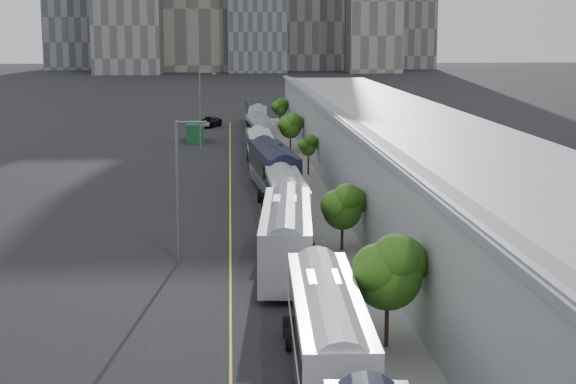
{
  "coord_description": "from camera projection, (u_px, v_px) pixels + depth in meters",
  "views": [
    {
      "loc": [
        -1.38,
        -0.42,
        13.67
      ],
      "look_at": [
        2.44,
        58.25,
        3.0
      ],
      "focal_mm": 55.0,
      "sensor_mm": 36.0,
      "label": 1
    }
  ],
  "objects": [
    {
      "name": "sidewalk",
      "position": [
        391.0,
        244.0,
        57.51
      ],
      "size": [
        10.0,
        170.0,
        0.12
      ],
      "primitive_type": "cube",
      "color": "gray",
      "rests_on": "ground"
    },
    {
      "name": "lane_line",
      "position": [
        230.0,
        247.0,
        56.85
      ],
      "size": [
        0.12,
        160.0,
        0.02
      ],
      "primitive_type": "cube",
      "color": "gold",
      "rests_on": "ground"
    },
    {
      "name": "depot",
      "position": [
        453.0,
        191.0,
        57.15
      ],
      "size": [
        12.45,
        160.4,
        7.2
      ],
      "color": "gray",
      "rests_on": "ground"
    },
    {
      "name": "bus_2",
      "position": [
        327.0,
        341.0,
        34.96
      ],
      "size": [
        3.05,
        13.21,
        3.84
      ],
      "rotation": [
        0.0,
        0.0,
        -0.03
      ],
      "color": "silver",
      "rests_on": "ground"
    },
    {
      "name": "bus_3",
      "position": [
        286.0,
        243.0,
        50.84
      ],
      "size": [
        3.82,
        14.03,
        4.05
      ],
      "rotation": [
        0.0,
        0.0,
        -0.07
      ],
      "color": "gray",
      "rests_on": "ground"
    },
    {
      "name": "bus_4",
      "position": [
        286.0,
        203.0,
        63.82
      ],
      "size": [
        2.75,
        12.28,
        3.58
      ],
      "rotation": [
        0.0,
        0.0,
        0.01
      ],
      "color": "silver",
      "rests_on": "ground"
    },
    {
      "name": "bus_5",
      "position": [
        274.0,
        172.0,
        76.65
      ],
      "size": [
        3.99,
        14.14,
        4.08
      ],
      "rotation": [
        0.0,
        0.0,
        0.09
      ],
      "color": "black",
      "rests_on": "ground"
    },
    {
      "name": "bus_6",
      "position": [
        260.0,
        151.0,
        92.1
      ],
      "size": [
        2.69,
        12.0,
        3.5
      ],
      "rotation": [
        0.0,
        0.0,
        0.01
      ],
      "color": "silver",
      "rests_on": "ground"
    },
    {
      "name": "bus_7",
      "position": [
        260.0,
        135.0,
        105.11
      ],
      "size": [
        3.41,
        13.01,
        3.76
      ],
      "rotation": [
        0.0,
        0.0,
        0.06
      ],
      "color": "gray",
      "rests_on": "ground"
    },
    {
      "name": "bus_8",
      "position": [
        258.0,
        123.0,
        120.22
      ],
      "size": [
        3.01,
        12.5,
        3.63
      ],
      "rotation": [
        0.0,
        0.0,
        -0.04
      ],
      "color": "#9EA2A7",
      "rests_on": "ground"
    },
    {
      "name": "bus_9",
      "position": [
        256.0,
        115.0,
        132.31
      ],
      "size": [
        2.93,
        12.18,
        3.54
      ],
      "rotation": [
        0.0,
        0.0,
        0.04
      ],
      "color": "#161C32",
      "rests_on": "ground"
    },
    {
      "name": "tree_1",
      "position": [
        388.0,
        266.0,
        37.91
      ],
      "size": [
        3.0,
        3.0,
        5.27
      ],
      "color": "black",
      "rests_on": "ground"
    },
    {
      "name": "tree_2",
      "position": [
        342.0,
        204.0,
        55.25
      ],
      "size": [
        2.49,
        2.49,
        4.29
      ],
      "color": "black",
      "rests_on": "ground"
    },
    {
      "name": "tree_3",
      "position": [
        308.0,
        146.0,
        84.91
      ],
      "size": [
        1.48,
        1.48,
        3.61
      ],
      "color": "black",
      "rests_on": "ground"
    },
    {
      "name": "tree_4",
      "position": [
        290.0,
        124.0,
        101.33
      ],
      "size": [
        2.53,
        2.53,
        4.53
      ],
      "color": "black",
      "rests_on": "ground"
    },
    {
      "name": "tree_5",
      "position": [
        280.0,
        107.0,
        127.76
      ],
      "size": [
        2.05,
        2.05,
        4.1
      ],
      "color": "black",
      "rests_on": "ground"
    },
    {
      "name": "street_lamp_near",
      "position": [
        181.0,
        181.0,
        52.47
      ],
      "size": [
        2.04,
        0.22,
        8.56
      ],
      "color": "#59595E",
      "rests_on": "ground"
    },
    {
      "name": "street_lamp_far",
      "position": [
        202.0,
        105.0,
        102.78
      ],
      "size": [
        2.04,
        0.22,
        9.18
      ],
      "color": "#59595E",
      "rests_on": "ground"
    },
    {
      "name": "shipping_container",
      "position": [
        195.0,
        132.0,
        111.87
      ],
      "size": [
        2.55,
        5.84,
        2.36
      ],
      "primitive_type": "cube",
      "rotation": [
        0.0,
        0.0,
        0.07
      ],
      "color": "#133E22",
      "rests_on": "ground"
    },
    {
      "name": "suv",
      "position": [
        208.0,
        122.0,
        128.85
      ],
      "size": [
        4.34,
        6.05,
        1.53
      ],
      "primitive_type": "imported",
      "rotation": [
        0.0,
        0.0,
        -0.37
      ],
      "color": "black",
      "rests_on": "ground"
    }
  ]
}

